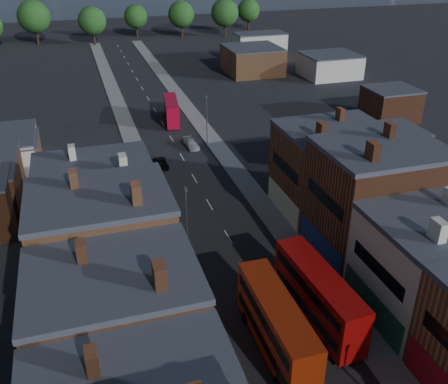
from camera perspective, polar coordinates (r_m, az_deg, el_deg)
pavement_west at (r=71.86m, az=-8.82°, el=1.57°), size 3.00×200.00×0.12m
pavement_east at (r=74.48m, az=1.08°, el=2.89°), size 3.00×200.00×0.12m
lamp_post_2 at (r=52.46m, az=-4.26°, el=-2.88°), size 0.25×0.70×8.12m
lamp_post_3 at (r=81.29m, az=-1.98°, el=8.59°), size 0.25×0.70×8.12m
bus_0 at (r=42.39m, az=6.02°, el=-14.86°), size 3.03×11.87×5.12m
bus_1 at (r=45.77m, az=10.75°, el=-11.48°), size 3.56×12.08×5.15m
bus_2 at (r=92.52m, az=-6.02°, el=9.27°), size 3.55×9.98×4.22m
car_2 at (r=74.90m, az=-7.21°, el=3.24°), size 1.90×4.10×1.14m
car_3 at (r=81.42m, az=-3.76°, el=5.51°), size 2.14×4.46×1.25m
ped_3 at (r=54.40m, az=7.71°, el=-6.54°), size 0.45×0.97×1.65m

